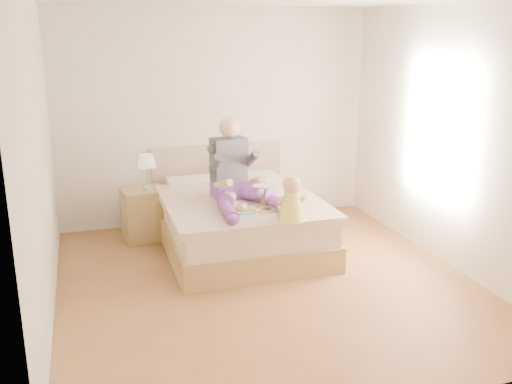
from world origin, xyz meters
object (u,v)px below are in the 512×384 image
object	(u,v)px
bed	(238,219)
tray	(251,208)
nightstand	(145,214)
baby	(291,202)
adult	(236,177)

from	to	relation	value
bed	tray	size ratio (longest dim) A/B	4.47
nightstand	baby	world-z (taller)	baby
bed	tray	distance (m)	0.70
bed	tray	world-z (taller)	bed
adult	nightstand	bearing A→B (deg)	132.76
bed	adult	distance (m)	0.62
bed	baby	bearing A→B (deg)	-74.78
adult	tray	bearing A→B (deg)	-89.53
nightstand	bed	bearing A→B (deg)	-35.99
tray	bed	bearing A→B (deg)	77.19
bed	adult	world-z (taller)	adult
nightstand	adult	distance (m)	1.34
nightstand	tray	bearing A→B (deg)	-57.63
bed	nightstand	world-z (taller)	bed
bed	nightstand	bearing A→B (deg)	151.48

